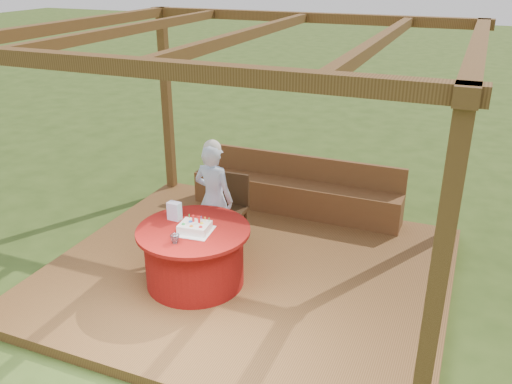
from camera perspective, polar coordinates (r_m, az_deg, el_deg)
ground at (r=6.48m, az=-0.85°, el=-8.97°), size 60.00×60.00×0.00m
deck at (r=6.45m, az=-0.86°, el=-8.52°), size 4.50×4.00×0.12m
pergola at (r=5.58m, az=-1.00°, el=12.44°), size 4.50×4.00×2.72m
bench at (r=7.73m, az=4.16°, el=-0.22°), size 3.00×0.42×0.80m
table at (r=6.04m, az=-6.49°, el=-6.65°), size 1.24×1.24×0.67m
chair at (r=6.89m, az=-2.68°, el=-1.33°), size 0.42×0.42×0.86m
elderly_woman at (r=6.51m, az=-4.47°, el=-0.51°), size 0.54×0.38×1.43m
birthday_cake at (r=5.80m, az=-6.47°, el=-3.72°), size 0.39×0.39×0.17m
gift_bag at (r=6.07m, az=-8.58°, el=-1.99°), size 0.15×0.10×0.21m
drinking_glass at (r=5.61m, az=-8.53°, el=-4.90°), size 0.12×0.12×0.09m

